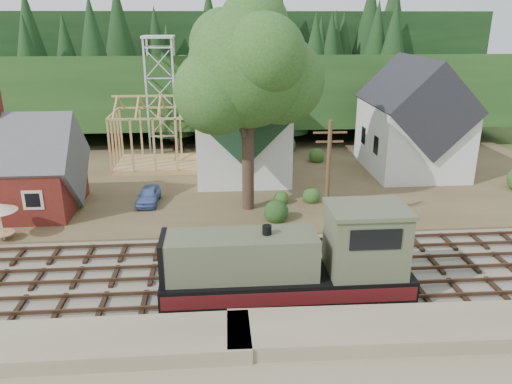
{
  "coord_description": "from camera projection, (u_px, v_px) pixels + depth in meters",
  "views": [
    {
      "loc": [
        -0.17,
        -25.74,
        14.18
      ],
      "look_at": [
        2.29,
        6.0,
        3.0
      ],
      "focal_mm": 35.0,
      "sensor_mm": 36.0,
      "label": 1
    }
  ],
  "objects": [
    {
      "name": "church",
      "position": [
        241.0,
        121.0,
        45.86
      ],
      "size": [
        8.4,
        15.17,
        13.0
      ],
      "color": "silver",
      "rests_on": "village_flat"
    },
    {
      "name": "car_red",
      "position": [
        406.0,
        162.0,
        48.06
      ],
      "size": [
        5.13,
        3.53,
        1.3
      ],
      "primitive_type": "imported",
      "rotation": [
        0.0,
        0.0,
        1.25
      ],
      "color": "red",
      "rests_on": "village_flat"
    },
    {
      "name": "village_flat",
      "position": [
        221.0,
        179.0,
        45.81
      ],
      "size": [
        64.0,
        26.0,
        0.3
      ],
      "primitive_type": "cube",
      "color": "brown",
      "rests_on": "ground"
    },
    {
      "name": "locomotive",
      "position": [
        297.0,
        263.0,
        25.63
      ],
      "size": [
        12.74,
        3.19,
        5.07
      ],
      "color": "black",
      "rests_on": "railroad_bed"
    },
    {
      "name": "railroad_bed",
      "position": [
        225.0,
        275.0,
        28.9
      ],
      "size": [
        64.0,
        11.0,
        0.16
      ],
      "primitive_type": "cube",
      "color": "#726B5B",
      "rests_on": "ground"
    },
    {
      "name": "depot",
      "position": [
        6.0,
        173.0,
        37.04
      ],
      "size": [
        10.8,
        7.41,
        9.0
      ],
      "color": "#531613",
      "rests_on": "village_flat"
    },
    {
      "name": "lattice_tower",
      "position": [
        160.0,
        60.0,
        51.5
      ],
      "size": [
        3.2,
        3.2,
        12.12
      ],
      "color": "silver",
      "rests_on": "village_flat"
    },
    {
      "name": "telegraph_pole_near",
      "position": [
        328.0,
        176.0,
        32.92
      ],
      "size": [
        2.2,
        0.28,
        8.0
      ],
      "color": "#4C331E",
      "rests_on": "ground"
    },
    {
      "name": "ridge",
      "position": [
        218.0,
        107.0,
        83.48
      ],
      "size": [
        80.0,
        20.0,
        12.0
      ],
      "primitive_type": "cube",
      "color": "black",
      "rests_on": "ground"
    },
    {
      "name": "farmhouse",
      "position": [
        413.0,
        123.0,
        46.5
      ],
      "size": [
        8.4,
        10.8,
        10.6
      ],
      "color": "silver",
      "rests_on": "village_flat"
    },
    {
      "name": "hillside",
      "position": [
        219.0,
        127.0,
        68.43
      ],
      "size": [
        70.0,
        28.96,
        12.74
      ],
      "primitive_type": "cube",
      "rotation": [
        -0.17,
        0.0,
        0.0
      ],
      "color": "#1E3F19",
      "rests_on": "ground"
    },
    {
      "name": "embankment",
      "position": [
        228.0,
        375.0,
        20.93
      ],
      "size": [
        64.0,
        5.0,
        1.6
      ],
      "primitive_type": "cube",
      "color": "#7F7259",
      "rests_on": "ground"
    },
    {
      "name": "timber_frame",
      "position": [
        158.0,
        137.0,
        48.1
      ],
      "size": [
        8.2,
        6.2,
        6.99
      ],
      "color": "tan",
      "rests_on": "village_flat"
    },
    {
      "name": "ground",
      "position": [
        225.0,
        276.0,
        28.92
      ],
      "size": [
        140.0,
        140.0,
        0.0
      ],
      "primitive_type": "plane",
      "color": "#384C1E",
      "rests_on": "ground"
    },
    {
      "name": "car_blue",
      "position": [
        149.0,
        195.0,
        39.2
      ],
      "size": [
        1.73,
        3.94,
        1.32
      ],
      "primitive_type": "imported",
      "rotation": [
        0.0,
        0.0,
        -0.04
      ],
      "color": "#5672B9",
      "rests_on": "village_flat"
    },
    {
      "name": "big_tree",
      "position": [
        250.0,
        77.0,
        35.18
      ],
      "size": [
        10.9,
        8.4,
        14.7
      ],
      "color": "#38281E",
      "rests_on": "village_flat"
    }
  ]
}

